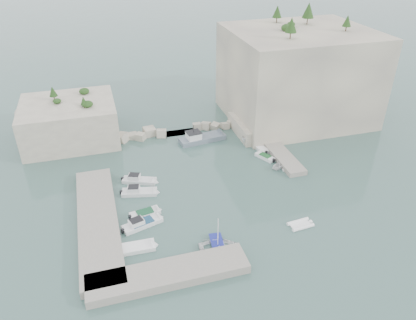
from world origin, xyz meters
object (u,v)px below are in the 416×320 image
object	(u,v)px
rowboat	(218,248)
motorboat_e	(138,249)
motorboat_b	(140,194)
tender_east_c	(260,149)
tender_east_d	(254,142)
motorboat_a	(140,182)
tender_east_a	(278,169)
inflatable_dinghy	(300,226)
work_boat	(202,141)
motorboat_c	(145,215)
motorboat_d	(143,225)
tender_east_b	(265,158)

from	to	relation	value
rowboat	motorboat_e	bearing A→B (deg)	81.45
motorboat_b	tender_east_c	size ratio (longest dim) A/B	1.24
tender_east_d	rowboat	bearing A→B (deg)	135.03
motorboat_a	tender_east_a	world-z (taller)	tender_east_a
motorboat_b	tender_east_a	bearing A→B (deg)	14.53
inflatable_dinghy	motorboat_b	bearing A→B (deg)	140.52
motorboat_b	rowboat	world-z (taller)	motorboat_b
motorboat_a	tender_east_d	xyz separation A→B (m)	(21.46, 6.97, 0.00)
tender_east_d	work_boat	world-z (taller)	work_boat
motorboat_a	motorboat_c	size ratio (longest dim) A/B	1.26
rowboat	tender_east_a	size ratio (longest dim) A/B	1.62
motorboat_b	motorboat_d	world-z (taller)	same
motorboat_e	work_boat	xyz separation A→B (m)	(15.04, 24.67, 0.00)
motorboat_b	inflatable_dinghy	xyz separation A→B (m)	(19.13, -13.05, 0.00)
motorboat_d	work_boat	size ratio (longest dim) A/B	0.63
motorboat_b	inflatable_dinghy	bearing A→B (deg)	-21.37
tender_east_b	tender_east_c	distance (m)	3.27
inflatable_dinghy	tender_east_c	bearing A→B (deg)	76.85
motorboat_c	tender_east_c	world-z (taller)	same
tender_east_d	tender_east_a	bearing A→B (deg)	168.25
rowboat	inflatable_dinghy	size ratio (longest dim) A/B	1.34
rowboat	tender_east_a	distance (m)	20.74
inflatable_dinghy	rowboat	bearing A→B (deg)	179.30
rowboat	tender_east_c	size ratio (longest dim) A/B	1.03
motorboat_c	tender_east_a	world-z (taller)	tender_east_a
rowboat	tender_east_d	bearing A→B (deg)	-24.33
motorboat_a	work_boat	bearing A→B (deg)	60.94
motorboat_c	tender_east_a	distance (m)	22.98
tender_east_b	tender_east_c	size ratio (longest dim) A/B	0.86
motorboat_c	motorboat_d	size ratio (longest dim) A/B	0.76
tender_east_b	tender_east_d	distance (m)	5.81
tender_east_b	tender_east_d	world-z (taller)	tender_east_d
motorboat_d	tender_east_c	size ratio (longest dim) A/B	1.30
tender_east_d	tender_east_b	bearing A→B (deg)	162.77
motorboat_b	tender_east_b	size ratio (longest dim) A/B	1.45
inflatable_dinghy	work_boat	size ratio (longest dim) A/B	0.37
motorboat_c	motorboat_d	xyz separation A→B (m)	(-0.65, -2.06, 0.00)
motorboat_c	work_boat	world-z (taller)	work_boat
motorboat_d	motorboat_e	size ratio (longest dim) A/B	1.28
motorboat_a	motorboat_d	size ratio (longest dim) A/B	0.96
rowboat	tender_east_c	bearing A→B (deg)	-27.44
motorboat_b	tender_east_d	size ratio (longest dim) A/B	1.08
tender_east_c	tender_east_d	size ratio (longest dim) A/B	0.87
inflatable_dinghy	tender_east_d	xyz separation A→B (m)	(2.77, 23.09, 0.00)
work_boat	motorboat_b	bearing A→B (deg)	-142.71
motorboat_d	rowboat	xyz separation A→B (m)	(8.15, -6.76, 0.00)
motorboat_b	inflatable_dinghy	distance (m)	23.16
tender_east_a	work_boat	world-z (taller)	work_boat
tender_east_a	work_boat	size ratio (longest dim) A/B	0.31
motorboat_b	rowboat	bearing A→B (deg)	-48.73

